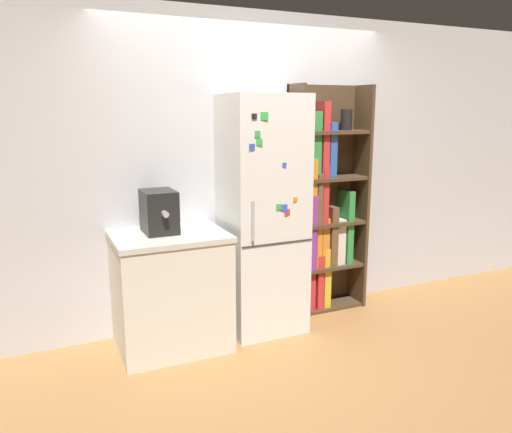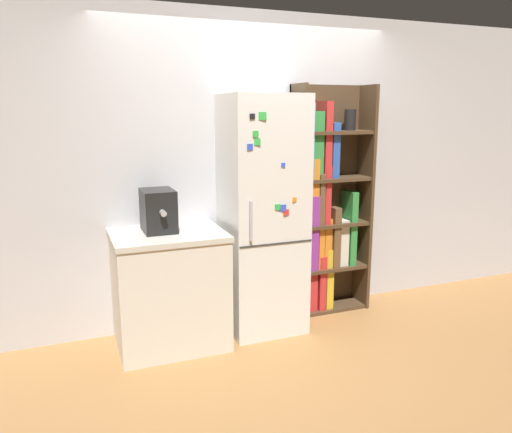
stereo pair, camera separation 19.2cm
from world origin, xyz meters
The scene contains 6 objects.
ground_plane centered at (0.00, 0.00, 0.00)m, with size 16.00×16.00×0.00m, color #A87542.
wall_back centered at (0.00, 0.47, 1.30)m, with size 8.00×0.05×2.60m.
refrigerator centered at (0.00, 0.17, 0.97)m, with size 0.62×0.59×1.93m.
bookshelf centered at (0.64, 0.33, 0.92)m, with size 0.71×0.29×2.02m.
kitchen_counter centered at (-0.79, 0.13, 0.45)m, with size 0.84×0.65×0.90m.
espresso_machine centered at (-0.84, 0.19, 1.06)m, with size 0.24×0.37×0.32m.
Camera 1 is at (-1.68, -3.43, 1.81)m, focal length 35.00 mm.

